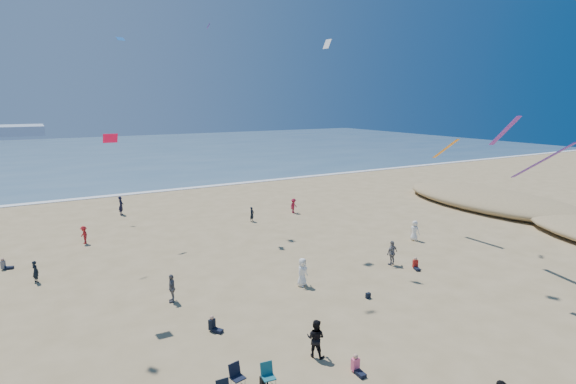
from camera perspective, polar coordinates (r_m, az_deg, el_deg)
ocean at (r=108.99m, az=-24.59°, el=4.39°), size 220.00×100.00×0.06m
surf_line at (r=59.90m, az=-19.73°, el=-0.26°), size 220.00×1.20×0.08m
standing_flyers at (r=29.92m, az=-0.63°, el=-9.42°), size 35.09×39.87×1.94m
seated_group at (r=25.29m, az=-3.66°, el=-14.62°), size 25.96×25.33×0.84m
chair_cluster at (r=19.57m, az=-5.60°, el=-22.91°), size 2.65×1.47×1.00m
black_backpack at (r=20.14m, az=-3.09°, el=-22.81°), size 0.30×0.22×0.38m
navy_bag at (r=27.82m, az=10.14°, el=-12.82°), size 0.28×0.18×0.34m
kites_aloft at (r=32.59m, az=6.64°, el=17.32°), size 40.50×43.14×28.72m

